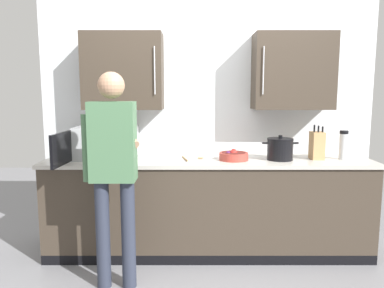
{
  "coord_description": "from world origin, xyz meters",
  "views": [
    {
      "loc": [
        -0.15,
        -2.54,
        1.55
      ],
      "look_at": [
        -0.15,
        0.87,
        1.06
      ],
      "focal_mm": 34.95,
      "sensor_mm": 36.0,
      "label": 1
    }
  ],
  "objects_px": {
    "wooden_spoon": "(192,158)",
    "stock_pot": "(280,149)",
    "fruit_bowl": "(233,156)",
    "person_figure": "(112,162)",
    "thermos_flask": "(343,145)",
    "knife_block": "(316,145)",
    "microwave_oven": "(103,143)"
  },
  "relations": [
    {
      "from": "stock_pot",
      "to": "knife_block",
      "type": "distance_m",
      "value": 0.36
    },
    {
      "from": "stock_pot",
      "to": "person_figure",
      "type": "xyz_separation_m",
      "value": [
        -1.42,
        -0.61,
        -0.0
      ]
    },
    {
      "from": "knife_block",
      "to": "thermos_flask",
      "type": "bearing_deg",
      "value": -5.81
    },
    {
      "from": "fruit_bowl",
      "to": "knife_block",
      "type": "bearing_deg",
      "value": 3.65
    },
    {
      "from": "knife_block",
      "to": "person_figure",
      "type": "distance_m",
      "value": 1.9
    },
    {
      "from": "fruit_bowl",
      "to": "thermos_flask",
      "type": "bearing_deg",
      "value": 1.45
    },
    {
      "from": "wooden_spoon",
      "to": "knife_block",
      "type": "relative_size",
      "value": 0.73
    },
    {
      "from": "thermos_flask",
      "to": "knife_block",
      "type": "relative_size",
      "value": 0.84
    },
    {
      "from": "microwave_oven",
      "to": "person_figure",
      "type": "distance_m",
      "value": 0.73
    },
    {
      "from": "microwave_oven",
      "to": "stock_pot",
      "type": "bearing_deg",
      "value": -2.51
    },
    {
      "from": "wooden_spoon",
      "to": "knife_block",
      "type": "height_order",
      "value": "knife_block"
    },
    {
      "from": "wooden_spoon",
      "to": "stock_pot",
      "type": "bearing_deg",
      "value": -2.63
    },
    {
      "from": "thermos_flask",
      "to": "microwave_oven",
      "type": "bearing_deg",
      "value": 178.65
    },
    {
      "from": "thermos_flask",
      "to": "wooden_spoon",
      "type": "relative_size",
      "value": 1.14
    },
    {
      "from": "knife_block",
      "to": "person_figure",
      "type": "relative_size",
      "value": 0.19
    },
    {
      "from": "thermos_flask",
      "to": "fruit_bowl",
      "type": "bearing_deg",
      "value": -178.55
    },
    {
      "from": "thermos_flask",
      "to": "stock_pot",
      "type": "bearing_deg",
      "value": -178.11
    },
    {
      "from": "microwave_oven",
      "to": "knife_block",
      "type": "bearing_deg",
      "value": -0.82
    },
    {
      "from": "fruit_bowl",
      "to": "stock_pot",
      "type": "xyz_separation_m",
      "value": [
        0.43,
        0.01,
        0.06
      ]
    },
    {
      "from": "thermos_flask",
      "to": "person_figure",
      "type": "xyz_separation_m",
      "value": [
        -2.01,
        -0.63,
        -0.04
      ]
    },
    {
      "from": "fruit_bowl",
      "to": "person_figure",
      "type": "bearing_deg",
      "value": -148.44
    },
    {
      "from": "microwave_oven",
      "to": "thermos_flask",
      "type": "distance_m",
      "value": 2.25
    },
    {
      "from": "person_figure",
      "to": "fruit_bowl",
      "type": "bearing_deg",
      "value": 31.56
    },
    {
      "from": "microwave_oven",
      "to": "thermos_flask",
      "type": "relative_size",
      "value": 2.96
    },
    {
      "from": "microwave_oven",
      "to": "person_figure",
      "type": "xyz_separation_m",
      "value": [
        0.24,
        -0.69,
        -0.05
      ]
    },
    {
      "from": "thermos_flask",
      "to": "person_figure",
      "type": "distance_m",
      "value": 2.11
    },
    {
      "from": "thermos_flask",
      "to": "wooden_spoon",
      "type": "bearing_deg",
      "value": 179.28
    },
    {
      "from": "microwave_oven",
      "to": "wooden_spoon",
      "type": "bearing_deg",
      "value": -2.39
    },
    {
      "from": "fruit_bowl",
      "to": "thermos_flask",
      "type": "height_order",
      "value": "thermos_flask"
    },
    {
      "from": "thermos_flask",
      "to": "wooden_spoon",
      "type": "xyz_separation_m",
      "value": [
        -1.4,
        0.02,
        -0.13
      ]
    },
    {
      "from": "wooden_spoon",
      "to": "thermos_flask",
      "type": "bearing_deg",
      "value": -0.72
    },
    {
      "from": "microwave_oven",
      "to": "fruit_bowl",
      "type": "height_order",
      "value": "microwave_oven"
    }
  ]
}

